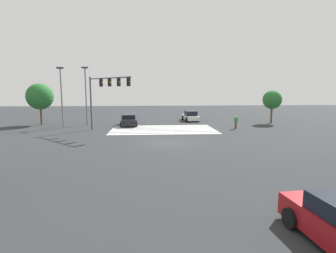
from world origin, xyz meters
The scene contains 10 objects.
ground_plane centered at (0.00, 0.00, 0.00)m, with size 113.40×113.40×0.00m, color #2B2D30.
crosswalk_markings centered at (0.00, -7.98, 0.00)m, with size 12.24×7.25×0.01m.
traffic_signal_mast centered at (6.45, -6.45, 4.70)m, with size 5.14×5.14×6.15m.
car_0 centered at (-4.65, -16.76, 0.68)m, with size 2.28×4.72×1.49m.
car_2 centered at (4.36, -11.87, 0.70)m, with size 2.41×4.50×1.45m.
pedestrian centered at (-8.74, -7.84, 0.88)m, with size 0.40×0.41×1.58m.
street_light_pole_a centered at (12.64, -11.33, 4.51)m, with size 0.80×0.36×7.46m.
street_light_pole_b centered at (9.93, -12.65, 4.60)m, with size 0.80×0.36×7.63m.
tree_corner_a centered at (16.14, -13.43, 3.78)m, with size 3.48×3.48×5.53m.
tree_corner_c centered at (-15.49, -12.82, 3.29)m, with size 2.58×2.58×4.60m.
Camera 1 is at (1.62, 22.70, 4.58)m, focal length 28.00 mm.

